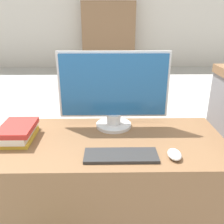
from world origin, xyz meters
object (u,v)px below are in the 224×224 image
at_px(monitor, 114,90).
at_px(keyboard, 121,155).
at_px(mouse, 175,154).
at_px(book_stack, 19,132).

relative_size(monitor, keyboard, 1.80).
bearing_deg(mouse, monitor, 128.02).
relative_size(monitor, book_stack, 2.37).
height_order(keyboard, mouse, mouse).
xyz_separation_m(keyboard, mouse, (0.26, -0.01, 0.01)).
height_order(monitor, book_stack, monitor).
height_order(monitor, mouse, monitor).
distance_m(monitor, keyboard, 0.43).
bearing_deg(book_stack, monitor, 16.79).
bearing_deg(monitor, book_stack, -163.21).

